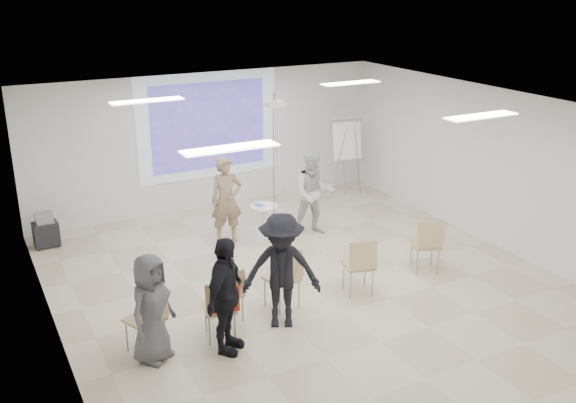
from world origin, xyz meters
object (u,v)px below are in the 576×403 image
laptop (226,292)px  audience_outer (151,302)px  chair_right_far (427,242)px  av_cart (46,231)px  flipchart_easel (347,140)px  chair_right_inner (360,262)px  audience_mid (282,264)px  chair_far_left (148,315)px  pedestal_table (264,219)px  chair_center (285,275)px  audience_left (225,288)px  player_right (314,189)px  player_left (226,195)px  chair_left_mid (220,305)px  chair_left_inner (230,292)px

laptop → audience_outer: bearing=7.3°
chair_right_far → av_cart: 7.14m
flipchart_easel → av_cart: 6.78m
chair_right_inner → flipchart_easel: size_ratio=0.53×
laptop → audience_mid: size_ratio=0.16×
flipchart_easel → av_cart: bearing=-170.2°
chair_far_left → chair_right_inner: chair_right_inner is taller
flipchart_easel → pedestal_table: bearing=-143.1°
chair_right_far → audience_mid: size_ratio=0.49×
chair_center → audience_left: size_ratio=0.52×
player_right → chair_center: bearing=-110.2°
chair_center → audience_left: (-1.26, -0.66, 0.37)m
audience_left → flipchart_easel: bearing=-0.2°
player_right → chair_far_left: bearing=-129.2°
player_left → chair_right_far: size_ratio=1.95×
pedestal_table → audience_left: 4.21m
chair_right_inner → pedestal_table: bearing=110.7°
player_right → chair_right_far: size_ratio=1.93×
chair_right_inner → flipchart_easel: 5.06m
audience_outer → player_left: bearing=17.4°
chair_far_left → chair_left_mid: chair_far_left is taller
chair_left_inner → laptop: chair_left_inner is taller
pedestal_table → flipchart_easel: size_ratio=0.36×
flipchart_easel → audience_left: bearing=-125.1°
chair_left_inner → flipchart_easel: bearing=27.4°
audience_mid → audience_outer: audience_mid is taller
player_left → chair_far_left: size_ratio=1.98×
chair_right_inner → chair_left_inner: bearing=-168.9°
chair_left_inner → laptop: size_ratio=2.73×
chair_left_mid → player_left: bearing=78.5°
chair_left_inner → chair_left_mid: bearing=-141.9°
chair_right_far → audience_left: 4.11m
chair_center → flipchart_easel: 5.71m
chair_right_far → laptop: bearing=-159.0°
audience_mid → chair_right_inner: bearing=36.5°
audience_mid → flipchart_easel: audience_mid is taller
chair_right_far → audience_mid: bearing=-149.8°
pedestal_table → chair_far_left: size_ratio=0.69×
av_cart → flipchart_easel: bearing=-3.6°
pedestal_table → audience_left: (-2.26, -3.50, 0.59)m
chair_left_mid → laptop: chair_left_mid is taller
audience_mid → av_cart: audience_mid is taller
player_left → audience_mid: audience_mid is taller
player_right → laptop: size_ratio=6.05×
chair_far_left → chair_right_inner: 3.50m
chair_left_mid → audience_outer: 1.02m
pedestal_table → chair_left_inner: chair_left_inner is taller
laptop → player_left: bearing=-127.0°
player_right → chair_left_mid: 4.31m
chair_left_inner → audience_outer: (-1.29, -0.41, 0.35)m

